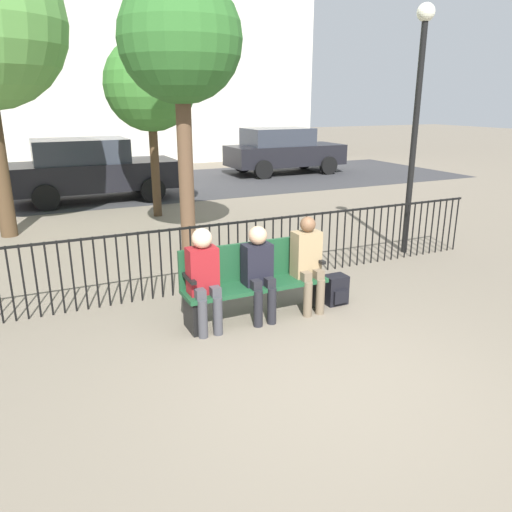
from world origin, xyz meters
TOP-DOWN VIEW (x-y plane):
  - ground_plane at (0.00, 0.00)m, footprint 80.00×80.00m
  - park_bench at (0.00, 1.72)m, footprint 1.79×0.45m
  - seated_person_0 at (-0.67, 1.59)m, footprint 0.34×0.39m
  - seated_person_1 at (0.01, 1.59)m, footprint 0.34×0.39m
  - seated_person_2 at (0.69, 1.59)m, footprint 0.34×0.39m
  - backpack at (1.14, 1.61)m, footprint 0.29×0.26m
  - fence_railing at (-0.02, 2.80)m, footprint 9.01×0.03m
  - tree_0 at (0.14, 4.73)m, footprint 1.98×1.98m
  - tree_1 at (0.36, 7.76)m, footprint 1.99×1.99m
  - lamp_post at (3.56, 3.06)m, footprint 0.28×0.28m
  - street_surface at (0.00, 12.00)m, footprint 24.00×6.00m
  - parked_car_0 at (6.26, 12.64)m, footprint 4.20×1.94m
  - parked_car_2 at (-0.72, 10.29)m, footprint 4.20×1.94m

SIDE VIEW (x-z plane):
  - ground_plane at x=0.00m, z-range 0.00..0.00m
  - street_surface at x=0.00m, z-range 0.00..0.01m
  - backpack at x=1.14m, z-range 0.00..0.38m
  - park_bench at x=0.00m, z-range 0.04..0.96m
  - fence_railing at x=-0.02m, z-range 0.08..1.03m
  - seated_person_1 at x=0.01m, z-range 0.08..1.25m
  - seated_person_2 at x=0.69m, z-range 0.07..1.28m
  - seated_person_0 at x=-0.67m, z-range 0.08..1.30m
  - parked_car_0 at x=6.26m, z-range 0.03..1.65m
  - parked_car_2 at x=-0.72m, z-range 0.03..1.65m
  - lamp_post at x=3.56m, z-range 0.61..4.61m
  - tree_1 at x=0.36m, z-range 0.93..4.81m
  - tree_0 at x=0.14m, z-range 1.20..5.67m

